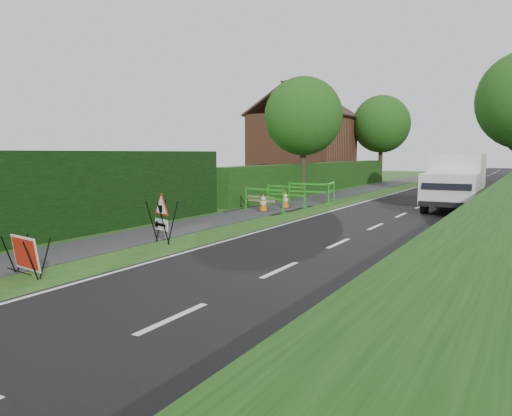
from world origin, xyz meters
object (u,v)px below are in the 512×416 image
at_px(red_rect_sign, 25,254).
at_px(hatchback_car, 453,181).
at_px(works_van, 455,180).
at_px(triangle_sign, 161,214).

bearing_deg(red_rect_sign, hatchback_car, 91.94).
bearing_deg(works_van, red_rect_sign, -110.22).
height_order(works_van, hatchback_car, works_van).
distance_m(works_van, hatchback_car, 12.45).
bearing_deg(hatchback_car, works_van, -91.65).
bearing_deg(hatchback_car, triangle_sign, -109.10).
relative_size(triangle_sign, works_van, 0.22).
relative_size(red_rect_sign, triangle_sign, 0.88).
height_order(red_rect_sign, hatchback_car, hatchback_car).
relative_size(red_rect_sign, hatchback_car, 0.29).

